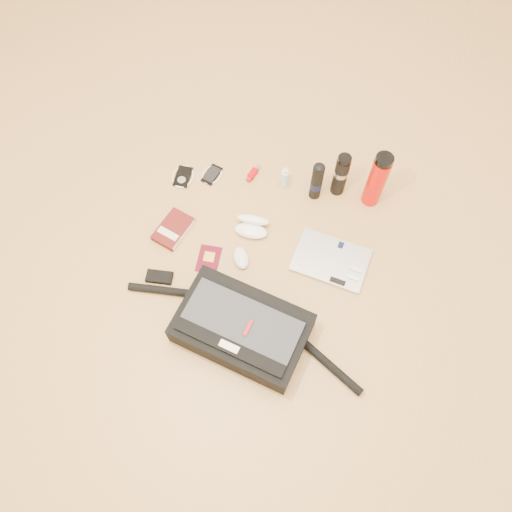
% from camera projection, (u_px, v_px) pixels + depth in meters
% --- Properties ---
extents(ground, '(4.00, 4.00, 0.00)m').
position_uv_depth(ground, '(259.00, 278.00, 2.04)').
color(ground, tan).
rests_on(ground, ground).
extents(messenger_bag, '(0.96, 0.42, 0.14)m').
position_uv_depth(messenger_bag, '(241.00, 328.00, 1.88)').
color(messenger_bag, black).
rests_on(messenger_bag, ground).
extents(laptop, '(0.34, 0.27, 0.03)m').
position_uv_depth(laptop, '(331.00, 260.00, 2.06)').
color(laptop, '#B0B0B2').
rests_on(laptop, ground).
extents(book, '(0.17, 0.20, 0.03)m').
position_uv_depth(book, '(173.00, 229.00, 2.12)').
color(book, '#4E1110').
rests_on(book, ground).
extents(passport, '(0.09, 0.13, 0.01)m').
position_uv_depth(passport, '(209.00, 259.00, 2.07)').
color(passport, '#4D0615').
rests_on(passport, ground).
extents(mouse, '(0.10, 0.12, 0.03)m').
position_uv_depth(mouse, '(241.00, 258.00, 2.06)').
color(mouse, silver).
rests_on(mouse, ground).
extents(sunglasses_case, '(0.15, 0.13, 0.08)m').
position_uv_depth(sunglasses_case, '(252.00, 226.00, 2.11)').
color(sunglasses_case, white).
rests_on(sunglasses_case, ground).
extents(ipod, '(0.10, 0.11, 0.01)m').
position_uv_depth(ipod, '(183.00, 177.00, 2.25)').
color(ipod, black).
rests_on(ipod, ground).
extents(phone, '(0.11, 0.12, 0.01)m').
position_uv_depth(phone, '(212.00, 175.00, 2.26)').
color(phone, black).
rests_on(phone, ground).
extents(inhaler, '(0.05, 0.10, 0.02)m').
position_uv_depth(inhaler, '(253.00, 173.00, 2.25)').
color(inhaler, '#AC0107').
rests_on(inhaler, ground).
extents(spray_bottle, '(0.04, 0.04, 0.13)m').
position_uv_depth(spray_bottle, '(285.00, 178.00, 2.19)').
color(spray_bottle, '#ACD0E2').
rests_on(spray_bottle, ground).
extents(aerosol_can, '(0.05, 0.05, 0.22)m').
position_uv_depth(aerosol_can, '(317.00, 181.00, 2.12)').
color(aerosol_can, black).
rests_on(aerosol_can, ground).
extents(thermos_black, '(0.07, 0.07, 0.23)m').
position_uv_depth(thermos_black, '(341.00, 175.00, 2.12)').
color(thermos_black, black).
rests_on(thermos_black, ground).
extents(thermos_red, '(0.09, 0.09, 0.30)m').
position_uv_depth(thermos_red, '(377.00, 180.00, 2.07)').
color(thermos_red, red).
rests_on(thermos_red, ground).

